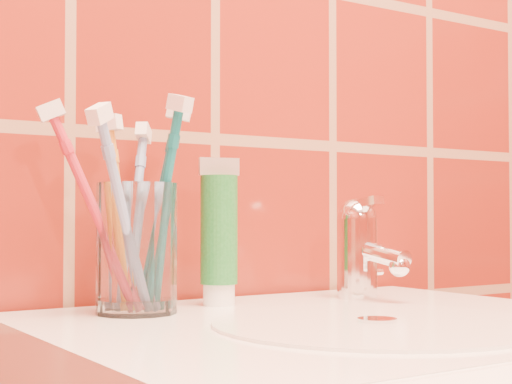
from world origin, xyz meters
TOP-DOWN VIEW (x-y plane):
  - glass_tumbler at (-0.15, 1.10)m, footprint 0.09×0.09m
  - toothpaste_tube at (-0.04, 1.12)m, footprint 0.05×0.04m
  - faucet at (0.14, 1.09)m, footprint 0.05×0.11m
  - toothbrush_0 at (-0.13, 1.08)m, footprint 0.07×0.13m
  - toothbrush_1 at (-0.16, 1.11)m, footprint 0.07×0.08m
  - toothbrush_2 at (-0.19, 1.10)m, footprint 0.15×0.14m
  - toothbrush_3 at (-0.18, 1.07)m, footprint 0.17×0.16m
  - toothbrush_4 at (-0.13, 1.14)m, footprint 0.15×0.16m
  - toothbrush_5 at (-0.12, 1.10)m, footprint 0.11×0.10m

SIDE VIEW (x-z plane):
  - faucet at x=0.14m, z-range 0.85..0.97m
  - glass_tumbler at x=-0.15m, z-range 0.85..0.98m
  - toothpaste_tube at x=-0.04m, z-range 0.84..1.01m
  - toothbrush_4 at x=-0.13m, z-range 0.84..1.06m
  - toothbrush_3 at x=-0.18m, z-range 0.84..1.06m
  - toothbrush_1 at x=-0.16m, z-range 0.84..1.05m
  - toothbrush_2 at x=-0.19m, z-range 0.85..1.06m
  - toothbrush_5 at x=-0.12m, z-range 0.84..1.07m
  - toothbrush_0 at x=-0.13m, z-range 0.84..1.07m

